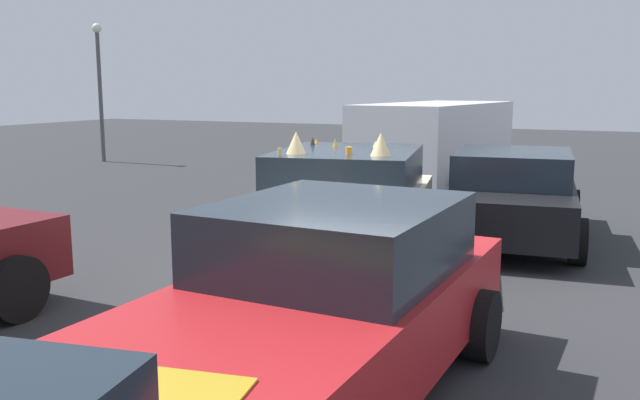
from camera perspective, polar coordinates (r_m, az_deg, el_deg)
The scene contains 6 objects.
ground_plane at distance 8.30m, azimuth 1.90°, elevation -6.28°, with size 60.00×60.00×0.00m, color #2D2D30.
art_car_decorated at distance 8.19m, azimuth 2.02°, elevation -1.08°, with size 4.79×2.68×1.76m.
parked_van_behind_right at distance 15.20m, azimuth 9.85°, elevation 5.01°, with size 5.25×2.67×1.91m.
parked_sedan_near_left at distance 4.99m, azimuth 0.06°, elevation -8.75°, with size 4.19×2.18×1.42m.
parked_sedan_near_right at distance 10.41m, azimuth 15.98°, elevation 0.46°, with size 4.23×2.31×1.34m.
lot_lamp_post at distance 21.48m, azimuth -18.19°, elevation 9.77°, with size 0.28×0.28×4.10m.
Camera 1 is at (-7.37, -3.06, 2.28)m, focal length 37.76 mm.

